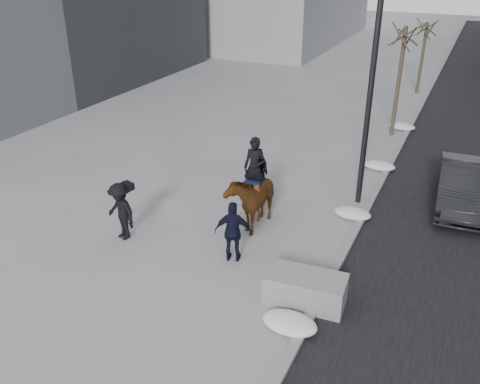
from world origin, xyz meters
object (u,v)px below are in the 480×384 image
at_px(car_near, 463,186).
at_px(mounted_left, 253,194).
at_px(mounted_right, 256,191).
at_px(planter, 305,289).

xyz_separation_m(car_near, mounted_left, (-5.72, -4.01, 0.31)).
height_order(mounted_left, mounted_right, mounted_left).
height_order(planter, mounted_left, mounted_left).
bearing_deg(car_near, mounted_right, -152.01).
xyz_separation_m(mounted_left, mounted_right, (-0.06, 0.42, -0.12)).
bearing_deg(mounted_left, car_near, 35.05).
bearing_deg(planter, mounted_left, 132.28).
height_order(car_near, mounted_left, mounted_left).
relative_size(mounted_left, mounted_right, 1.22).
height_order(car_near, mounted_right, mounted_right).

